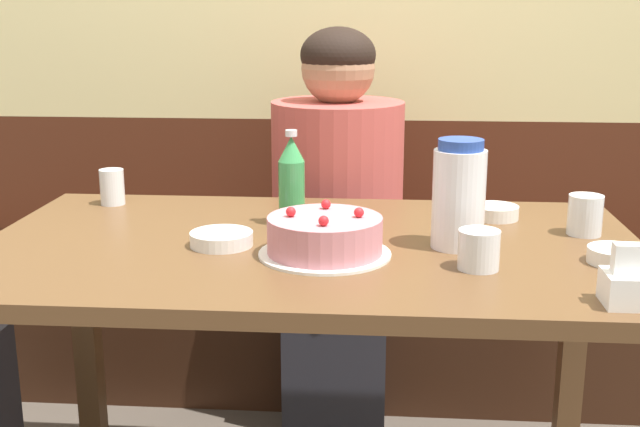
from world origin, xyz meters
The scene contains 13 objects.
bench_seat centered at (0.00, 0.83, 0.23)m, with size 2.69×0.38×0.46m.
dining_table centered at (0.00, 0.00, 0.65)m, with size 1.39×0.81×0.74m.
birthday_cake centered at (0.03, -0.09, 0.78)m, with size 0.26×0.26×0.10m.
water_pitcher centered at (0.30, -0.01, 0.85)m, with size 0.11×0.11×0.22m.
soju_bottle centered at (-0.06, 0.14, 0.85)m, with size 0.06×0.06×0.22m.
napkin_holder centered at (0.57, -0.33, 0.78)m, with size 0.11×0.08×0.11m.
bowl_soup_white centered at (-0.18, -0.04, 0.76)m, with size 0.13×0.13×0.03m.
bowl_rice_small centered at (0.41, 0.23, 0.76)m, with size 0.11×0.11×0.03m.
bowl_side_dish centered at (0.60, -0.10, 0.76)m, with size 0.11×0.11×0.03m.
glass_water_tall centered at (0.33, -0.15, 0.78)m, with size 0.08×0.08×0.08m.
glass_tumbler_short centered at (0.59, 0.11, 0.79)m, with size 0.07×0.07×0.09m.
glass_shot_small centered at (-0.53, 0.30, 0.79)m, with size 0.06×0.06×0.09m.
person_pale_blue_shirt centered at (0.02, 0.67, 0.59)m, with size 0.38×0.38×1.17m.
Camera 1 is at (0.14, -1.61, 1.22)m, focal length 45.00 mm.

